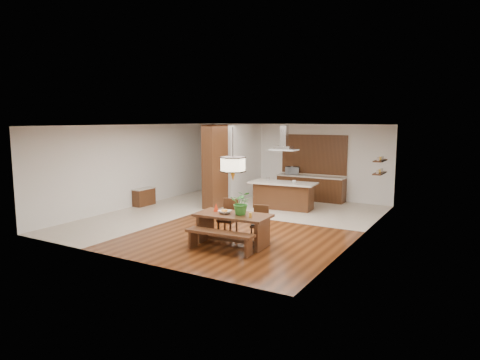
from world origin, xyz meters
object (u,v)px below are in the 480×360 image
Objects in this scene: dining_table at (233,222)px; island_cup at (294,182)px; dining_bench at (220,242)px; dining_chair_left at (228,218)px; range_hood at (284,138)px; foliage_plant at (242,203)px; kitchen_island at (283,195)px; dining_chair_right at (259,224)px; pendant_lantern at (233,154)px; microwave at (292,171)px; hallway_console at (144,197)px; fruit_bowl at (225,212)px.

island_cup is (-0.27, 4.45, 0.42)m from dining_table.
dining_table reaches higher than dining_bench.
range_hood is (-0.20, 3.98, 1.97)m from dining_chair_left.
foliage_plant reaches higher than island_cup.
island_cup is at bearing -14.48° from kitchen_island.
dining_chair_right is 0.84m from foliage_plant.
pendant_lantern is at bearing -90.00° from dining_table.
microwave is (-1.44, 6.47, 0.03)m from foliage_plant.
range_hood is at bearing 170.09° from island_cup.
hallway_console is 5.67m from fruit_bowl.
microwave is at bearing 44.95° from hallway_console.
kitchen_island is at bearing 88.83° from dining_chair_left.
dining_bench is at bearing -70.29° from dining_chair_left.
kitchen_island is (-0.20, 3.98, -0.01)m from dining_chair_left.
hallway_console is at bearing 153.18° from fruit_bowl.
dining_bench is at bearing -82.00° from range_hood.
foliage_plant reaches higher than dining_chair_right.
range_hood is 1.70× the size of microwave.
dining_table is 1.11× the size of dining_bench.
hallway_console is 0.89× the size of dining_chair_left.
hallway_console is at bearing 149.03° from dining_bench.
dining_chair_right is 2.95× the size of fruit_bowl.
microwave is at bearing 99.93° from kitchen_island.
kitchen_island reaches higher than dining_chair_right.
microwave is (-1.23, 6.52, -1.15)m from pendant_lantern.
dining_chair_right is 4.09m from kitchen_island.
dining_chair_right is (0.43, 0.59, -0.11)m from dining_table.
foliage_plant is (5.47, -2.46, 0.75)m from hallway_console.
dining_bench is 1.30× the size of pendant_lantern.
dining_table is at bearing -98.00° from microwave.
range_hood is (-1.12, 3.93, 2.01)m from dining_chair_right.
dining_chair_left reaches higher than kitchen_island.
dining_bench is 5.24m from kitchen_island.
pendant_lantern is 4.63m from island_cup.
dining_table is 0.32m from fruit_bowl.
dining_chair_left is at bearing 115.96° from fruit_bowl.
kitchen_island is at bearing 98.70° from pendant_lantern.
fruit_bowl is at bearing -89.30° from island_cup.
foliage_plant is (0.70, -0.48, 0.57)m from dining_chair_left.
foliage_plant is 4.77m from range_hood.
dining_table is at bearing 90.00° from pendant_lantern.
fruit_bowl reaches higher than dining_table.
fruit_bowl reaches higher than dining_bench.
dining_table is 4.95m from range_hood.
kitchen_island is 2.62× the size of range_hood.
dining_chair_left is 1.68× the size of foliage_plant.
kitchen_island is (-0.69, 4.52, -0.08)m from dining_table.
island_cup reaches higher than dining_table.
fruit_bowl is at bearing -148.06° from dining_chair_right.
hallway_console reaches higher than dining_bench.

